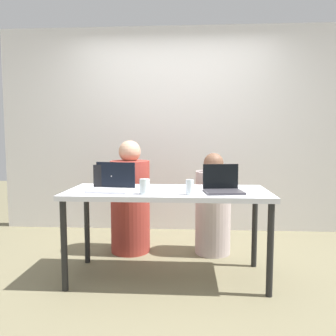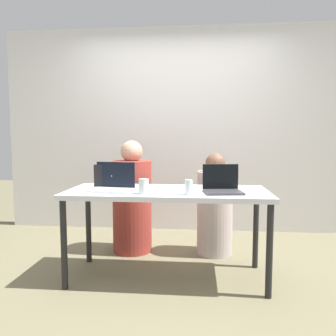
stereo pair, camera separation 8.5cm
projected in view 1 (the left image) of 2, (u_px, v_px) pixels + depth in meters
ground_plane at (168, 277)px, 2.82m from camera, size 12.00×12.00×0.00m
back_wall at (175, 130)px, 4.23m from camera, size 4.50×0.10×2.59m
desk at (168, 198)px, 2.76m from camera, size 1.68×0.68×0.76m
person_on_left at (130, 203)px, 3.43m from camera, size 0.45×0.45×1.17m
person_on_right at (213, 209)px, 3.38m from camera, size 0.45×0.45×1.04m
laptop_front_left at (112, 185)px, 2.71m from camera, size 0.38×0.30×0.23m
laptop_front_right at (223, 186)px, 2.64m from camera, size 0.32×0.28×0.22m
laptop_back_left at (113, 182)px, 2.88m from camera, size 0.34×0.26×0.21m
water_glass_left at (145, 188)px, 2.55m from camera, size 0.08×0.08×0.12m
water_glass_right at (190, 188)px, 2.52m from camera, size 0.06×0.06×0.12m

